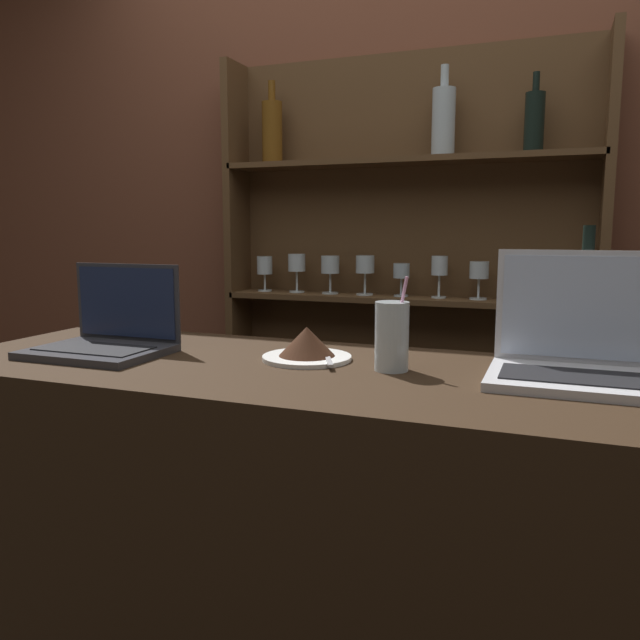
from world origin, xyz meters
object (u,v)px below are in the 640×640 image
object	(u,v)px
laptop_near	(108,335)
laptop_far	(579,353)
wine_bottle_dark	(584,313)
cake_plate	(307,346)
water_glass	(392,336)

from	to	relation	value
laptop_near	laptop_far	size ratio (longest dim) A/B	0.91
wine_bottle_dark	cake_plate	bearing A→B (deg)	-164.40
cake_plate	water_glass	bearing A→B (deg)	-9.38
laptop_near	cake_plate	distance (m)	0.49
laptop_near	wine_bottle_dark	world-z (taller)	wine_bottle_dark
laptop_near	cake_plate	xyz separation A→B (m)	(0.48, 0.09, -0.01)
laptop_far	wine_bottle_dark	distance (m)	0.16
laptop_far	cake_plate	bearing A→B (deg)	-178.41
water_glass	wine_bottle_dark	bearing A→B (deg)	27.60
laptop_near	laptop_far	bearing A→B (deg)	5.91
laptop_near	laptop_far	distance (m)	1.07
water_glass	wine_bottle_dark	size ratio (longest dim) A/B	0.66
laptop_far	water_glass	world-z (taller)	laptop_far
laptop_near	wine_bottle_dark	size ratio (longest dim) A/B	1.01
laptop_near	laptop_far	xyz separation A→B (m)	(1.06, 0.11, 0.01)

